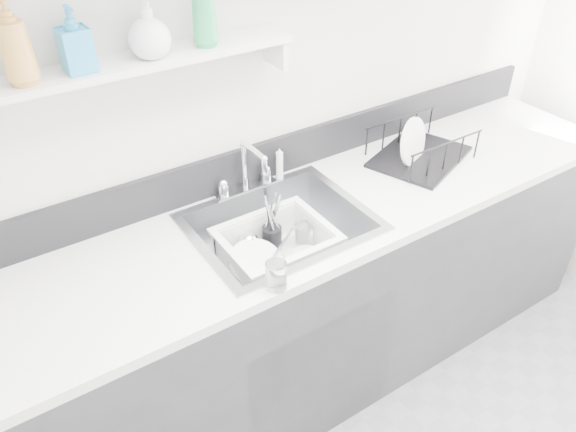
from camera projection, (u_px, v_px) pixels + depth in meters
room_shell at (512, 106)px, 1.03m from camera, size 3.50×3.00×2.60m
counter_run at (281, 313)px, 2.30m from camera, size 3.20×0.62×0.92m
backsplash at (239, 168)px, 2.18m from camera, size 3.20×0.02×0.16m
sink at (281, 242)px, 2.08m from camera, size 0.64×0.52×0.20m
faucet at (246, 178)px, 2.16m from camera, size 0.26×0.18×0.23m
side_sprayer at (280, 164)px, 2.23m from camera, size 0.03×0.03×0.14m
wall_shelf at (139, 64)px, 1.68m from camera, size 1.00×0.16×0.12m
wash_tub at (277, 250)px, 2.05m from camera, size 0.43×0.37×0.15m
plate_stack at (259, 267)px, 2.02m from camera, size 0.24×0.24×0.10m
utensil_cup at (272, 236)px, 2.12m from camera, size 0.07×0.07×0.25m
ladle at (268, 250)px, 2.08m from camera, size 0.28×0.30×0.09m
tumbler_in_tub at (304, 236)px, 2.13m from camera, size 0.07×0.07×0.10m
tumbler_counter at (276, 276)px, 1.73m from camera, size 0.09×0.09×0.09m
dish_rack at (422, 143)px, 2.36m from camera, size 0.50×0.44×0.15m
bowl_small at (307, 259)px, 2.07m from camera, size 0.14×0.14×0.04m
soap_bottle_a at (14, 41)px, 1.45m from camera, size 0.11×0.11×0.23m
soap_bottle_b at (74, 39)px, 1.53m from camera, size 0.08×0.09×0.18m
soap_bottle_c at (149, 30)px, 1.63m from camera, size 0.16×0.16×0.16m
soap_bottle_d at (204, 12)px, 1.70m from camera, size 0.10×0.10×0.21m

